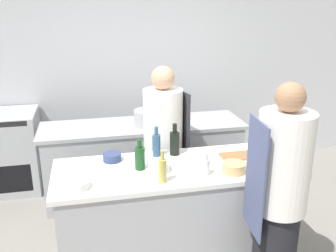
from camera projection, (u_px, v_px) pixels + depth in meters
wall_back at (140, 67)px, 5.00m from camera, size 8.00×0.06×2.80m
prep_counter at (176, 212)px, 3.33m from camera, size 2.08×0.78×0.90m
pass_counter at (144, 160)px, 4.43m from camera, size 2.33×0.68×0.90m
oven_range at (6, 152)px, 4.58m from camera, size 0.80×0.68×0.98m
chef_at_prep_near at (279, 201)px, 2.71m from camera, size 0.41×0.39×1.74m
chef_at_stove at (163, 147)px, 3.82m from camera, size 0.44×0.43×1.65m
bottle_olive_oil at (206, 166)px, 3.02m from camera, size 0.07×0.07×0.18m
bottle_vinegar at (175, 142)px, 3.40m from camera, size 0.09×0.09×0.30m
bottle_wine at (140, 157)px, 3.11m from camera, size 0.08×0.08×0.27m
bottle_cooking_oil at (162, 170)px, 2.88m from camera, size 0.06×0.06×0.26m
bottle_sauce at (272, 163)px, 3.06m from camera, size 0.07×0.07×0.20m
bottle_water at (156, 144)px, 3.37m from camera, size 0.07×0.07×0.28m
bowl_mixing_large at (159, 166)px, 3.09m from camera, size 0.17×0.17×0.08m
bowl_prep_small at (234, 168)px, 3.07m from camera, size 0.19×0.19×0.08m
bowl_ceramic_blue at (112, 157)px, 3.29m from camera, size 0.16×0.16×0.07m
bowl_wooden_salad at (75, 185)px, 2.81m from camera, size 0.21×0.21×0.06m
cutting_board at (244, 155)px, 3.40m from camera, size 0.42×0.20×0.01m
stockpot at (148, 118)px, 4.22m from camera, size 0.31×0.31×0.18m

